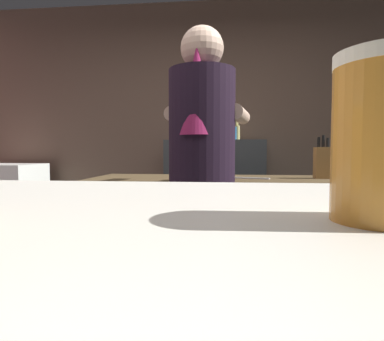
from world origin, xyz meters
The scene contains 13 objects.
wall_back centered at (0.00, 2.20, 1.35)m, with size 5.20×0.10×2.70m, color brown.
prep_counter centered at (0.35, 0.74, 0.47)m, with size 2.10×0.60×0.93m, color #4E3D26.
back_shelf centered at (0.07, 1.92, 0.61)m, with size 0.99×0.36×1.22m, color #3B3F41.
mini_fridge centered at (-2.06, 1.75, 0.49)m, with size 0.59×0.58×0.97m.
bartender centered at (0.05, 0.29, 1.01)m, with size 0.47×0.54×1.74m.
knife_block centered at (0.79, 0.76, 1.04)m, with size 0.10×0.08×0.28m.
mixing_bowl centered at (0.00, 0.73, 0.96)m, with size 0.18×0.18×0.05m, color silver.
chefs_knife centered at (0.33, 0.69, 0.93)m, with size 0.24×0.03×0.01m, color silver.
pint_glass_near centered at (0.30, -1.11, 1.12)m, with size 0.08×0.08×0.14m.
bottle_vinegar centered at (0.25, 1.83, 1.29)m, with size 0.06×0.06×0.18m.
bottle_hot_sauce centered at (0.29, 1.92, 1.30)m, with size 0.06×0.06×0.21m.
bottle_olive_oil centered at (0.22, 1.97, 1.30)m, with size 0.07×0.07×0.21m.
bottle_soy centered at (-0.06, 1.99, 1.31)m, with size 0.07×0.07×0.24m.
Camera 1 is at (0.17, -1.39, 1.11)m, focal length 30.47 mm.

